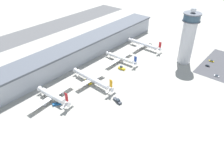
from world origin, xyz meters
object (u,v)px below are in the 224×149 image
Objects in this scene: airplane_gate_alpha at (53,96)px; car_blue_compact at (207,66)px; car_white_wagon at (211,61)px; service_truck_catering at (88,82)px; service_truck_water at (122,68)px; airplane_gate_bravo at (92,79)px; airplane_gate_delta at (144,44)px; airplane_gate_charlie at (121,58)px; service_truck_fuel at (58,103)px; control_tower at (188,37)px; car_yellow_taxi at (217,76)px; service_truck_baggage at (117,101)px.

car_blue_compact is at bearing -29.47° from airplane_gate_alpha.
service_truck_catering is at bearing 147.02° from car_white_wagon.
airplane_gate_alpha is at bearing 152.82° from car_white_wagon.
service_truck_water reaches higher than service_truck_catering.
airplane_gate_bravo is 1.08× the size of airplane_gate_delta.
airplane_gate_charlie is 15.41m from service_truck_water.
service_truck_catering is at bearing 143.61° from car_blue_compact.
airplane_gate_alpha is 1.00× the size of airplane_gate_delta.
airplane_gate_charlie reaches higher than service_truck_fuel.
control_tower is 1.29× the size of airplane_gate_delta.
service_truck_water reaches higher than car_yellow_taxi.
service_truck_fuel is (-0.90, -6.35, -3.10)m from airplane_gate_alpha.
control_tower is 7.73× the size of service_truck_water.
car_white_wagon is 1.08× the size of car_yellow_taxi.
airplane_gate_charlie is (46.20, 5.39, -0.54)m from airplane_gate_bravo.
airplane_gate_delta is 82.86m from car_yellow_taxi.
car_yellow_taxi is (44.41, -73.01, -0.57)m from service_truck_water.
service_truck_fuel is (-121.80, 43.70, -25.49)m from control_tower.
car_yellow_taxi is (79.26, -77.67, -3.88)m from airplane_gate_bravo.
service_truck_catering is 34.98m from service_truck_fuel.
service_truck_baggage is 1.25× the size of service_truck_water.
service_truck_catering reaches higher than car_white_wagon.
airplane_gate_charlie is at bearing 123.14° from car_blue_compact.
airplane_gate_alpha reaches higher than car_blue_compact.
service_truck_fuel is at bearing 179.12° from airplane_gate_bravo.
service_truck_catering is 36.97m from service_truck_water.
service_truck_catering is (33.93, -3.14, -3.04)m from airplane_gate_alpha.
service_truck_catering is at bearing 134.63° from car_yellow_taxi.
service_truck_fuel is (-34.83, -3.21, -0.06)m from service_truck_catering.
control_tower is at bearing 106.17° from car_blue_compact.
service_truck_catering is at bearing 106.89° from airplane_gate_bravo.
airplane_gate_alpha is 122.62m from airplane_gate_delta.
airplane_gate_alpha is 156.74m from car_white_wagon.
service_truck_catering is 114.43m from car_yellow_taxi.
airplane_gate_alpha is 10.20× the size of car_blue_compact.
airplane_gate_charlie is 4.52× the size of service_truck_baggage.
airplane_gate_delta reaches higher than service_truck_fuel.
car_blue_compact is at bearing -46.48° from service_truck_water.
car_blue_compact is at bearing -73.83° from control_tower.
control_tower reaches higher than service_truck_fuel.
car_white_wagon is (140.30, -65.22, -0.37)m from service_truck_fuel.
control_tower is at bearing 79.23° from car_yellow_taxi.
airplane_gate_delta is 99.65m from service_truck_baggage.
service_truck_baggage is at bearing -46.25° from service_truck_fuel.
service_truck_baggage is at bearing 163.19° from car_white_wagon.
car_white_wagon is at bearing -76.38° from airplane_gate_delta.
airplane_gate_alpha reaches higher than service_truck_catering.
airplane_gate_delta is 5.99× the size of service_truck_water.
airplane_gate_bravo is 5.19× the size of service_truck_baggage.
airplane_gate_delta is 8.74× the size of car_white_wagon.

